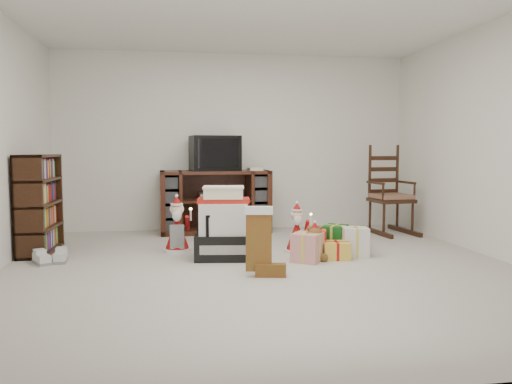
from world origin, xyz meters
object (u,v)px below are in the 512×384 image
(santa_figurine, at_px, (297,233))
(crt_television, at_px, (215,153))
(sneaker_pair, at_px, (51,258))
(bookshelf, at_px, (40,206))
(teddy_bear, at_px, (314,245))
(gift_pile, at_px, (224,228))
(red_suitcase, at_px, (219,236))
(rocking_chair, at_px, (389,202))
(tv_stand, at_px, (215,201))
(mrs_claus_figurine, at_px, (177,230))
(gift_cluster, at_px, (332,243))

(santa_figurine, bearing_deg, crt_television, 118.58)
(sneaker_pair, relative_size, crt_television, 0.53)
(sneaker_pair, height_order, crt_television, crt_television)
(bookshelf, xyz_separation_m, santa_figurine, (2.83, -0.43, -0.31))
(bookshelf, bearing_deg, teddy_bear, -16.00)
(gift_pile, distance_m, santa_figurine, 0.87)
(bookshelf, xyz_separation_m, teddy_bear, (2.92, -0.84, -0.37))
(red_suitcase, bearing_deg, sneaker_pair, 154.46)
(crt_television, bearing_deg, rocking_chair, -16.99)
(teddy_bear, bearing_deg, crt_television, 115.37)
(red_suitcase, height_order, crt_television, crt_television)
(santa_figurine, bearing_deg, bookshelf, 171.41)
(gift_pile, distance_m, red_suitcase, 0.10)
(tv_stand, relative_size, teddy_bear, 4.29)
(bookshelf, height_order, santa_figurine, bookshelf)
(teddy_bear, height_order, mrs_claus_figurine, mrs_claus_figurine)
(teddy_bear, distance_m, gift_cluster, 0.37)
(mrs_claus_figurine, bearing_deg, santa_figurine, -9.59)
(rocking_chair, xyz_separation_m, gift_cluster, (-1.20, -1.25, -0.31))
(mrs_claus_figurine, bearing_deg, gift_pile, -41.43)
(tv_stand, bearing_deg, crt_television, -122.26)
(sneaker_pair, relative_size, gift_cluster, 0.36)
(mrs_claus_figurine, bearing_deg, red_suitcase, -45.37)
(tv_stand, distance_m, bookshelf, 2.29)
(gift_cluster, height_order, crt_television, crt_television)
(rocking_chair, height_order, mrs_claus_figurine, rocking_chair)
(tv_stand, bearing_deg, mrs_claus_figurine, -114.53)
(santa_figurine, bearing_deg, rocking_chair, 35.01)
(mrs_claus_figurine, height_order, crt_television, crt_television)
(sneaker_pair, bearing_deg, crt_television, 21.83)
(tv_stand, height_order, sneaker_pair, tv_stand)
(tv_stand, distance_m, rocking_chair, 2.39)
(rocking_chair, height_order, teddy_bear, rocking_chair)
(rocking_chair, bearing_deg, sneaker_pair, -169.37)
(tv_stand, bearing_deg, gift_pile, -93.32)
(rocking_chair, distance_m, teddy_bear, 2.12)
(rocking_chair, xyz_separation_m, sneaker_pair, (-4.14, -1.24, -0.38))
(red_suitcase, relative_size, santa_figurine, 1.01)
(tv_stand, distance_m, gift_pile, 1.70)
(rocking_chair, height_order, gift_pile, rocking_chair)
(gift_cluster, bearing_deg, rocking_chair, 46.23)
(gift_cluster, bearing_deg, teddy_bear, -137.40)
(tv_stand, height_order, teddy_bear, tv_stand)
(bookshelf, relative_size, rocking_chair, 0.87)
(red_suitcase, relative_size, mrs_claus_figurine, 0.90)
(tv_stand, relative_size, red_suitcase, 2.68)
(tv_stand, xyz_separation_m, teddy_bear, (0.89, -1.90, -0.27))
(tv_stand, relative_size, mrs_claus_figurine, 2.40)
(teddy_bear, distance_m, mrs_claus_figurine, 1.55)
(gift_pile, xyz_separation_m, teddy_bear, (0.92, -0.20, -0.17))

